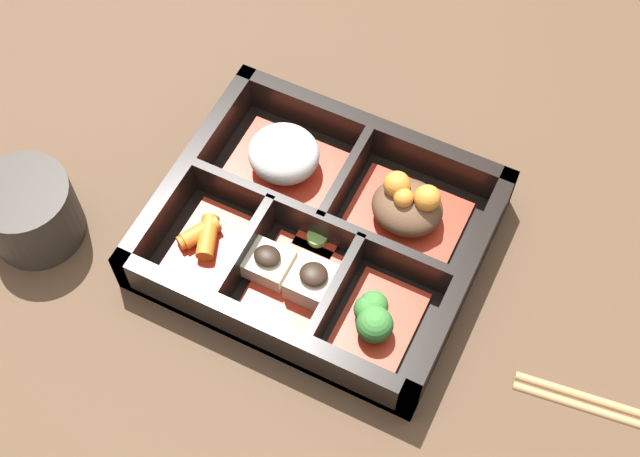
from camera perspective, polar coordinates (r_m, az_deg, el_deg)
name	(u,v)px	position (r m, az deg, el deg)	size (l,w,h in m)	color
ground_plane	(320,243)	(0.79, 0.00, -0.91)	(3.00, 3.00, 0.00)	#4C3523
bento_base	(320,240)	(0.78, 0.00, -0.73)	(0.27, 0.23, 0.01)	black
bento_rim	(319,231)	(0.76, -0.09, -0.15)	(0.27, 0.23, 0.05)	black
bowl_rice	(284,157)	(0.80, -2.32, 4.61)	(0.10, 0.08, 0.05)	#B22D19
bowl_stew	(407,207)	(0.77, 5.61, 1.36)	(0.10, 0.08, 0.05)	#B22D19
bowl_carrots	(206,239)	(0.77, -7.33, -0.69)	(0.05, 0.08, 0.02)	#B22D19
bowl_tofu	(293,275)	(0.75, -1.73, -3.01)	(0.08, 0.08, 0.04)	#B22D19
bowl_greens	(375,317)	(0.73, 3.52, -5.67)	(0.06, 0.08, 0.04)	#B22D19
bowl_pickles	(319,233)	(0.77, -0.06, -0.30)	(0.04, 0.04, 0.01)	#B22D19
tea_cup	(30,210)	(0.80, -18.08, 1.10)	(0.08, 0.08, 0.07)	#2D2823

